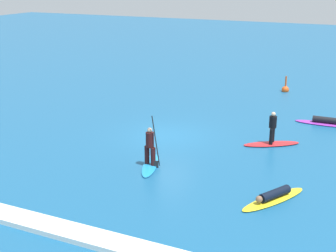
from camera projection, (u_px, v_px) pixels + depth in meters
ground_plane at (168, 135)px, 24.31m from camera, size 120.00×120.00×0.00m
surfer_on_yellow_board at (273, 197)px, 17.34m from camera, size 2.05×3.07×0.41m
surfer_on_blue_board at (150, 155)px, 20.32m from camera, size 1.43×2.71×2.29m
surfer_on_purple_board at (326, 122)px, 26.02m from camera, size 3.29×0.86×0.42m
surfer_on_red_board at (272, 137)px, 22.88m from camera, size 2.68×2.12×1.62m
marker_buoy at (285, 89)px, 33.24m from camera, size 0.51×0.51×1.20m
wave_crest at (36, 223)px, 15.64m from camera, size 19.23×0.90×0.18m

